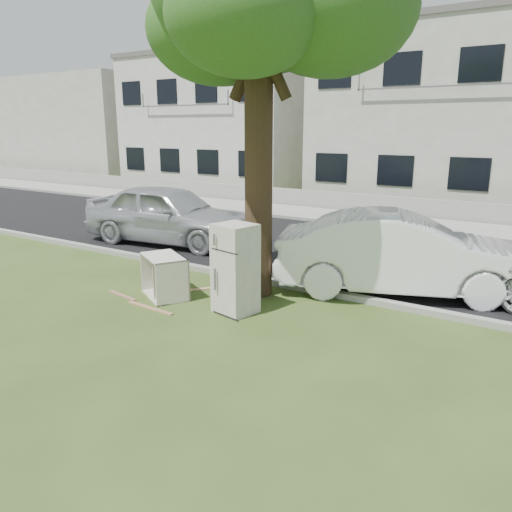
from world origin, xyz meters
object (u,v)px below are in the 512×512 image
Objects in this scene: fridge at (235,269)px; cabinet at (165,276)px; car_left at (168,214)px; car_center at (402,254)px.

cabinet is at bearing -166.50° from fridge.
car_left is (-3.16, 3.61, 0.43)m from cabinet.
car_center is at bearing 62.84° from fridge.
cabinet is 0.22× the size of car_center.
car_center is 7.07m from car_left.
fridge is 0.33× the size of car_center.
cabinet is 4.82m from car_left.
car_center reaches higher than cabinet.
fridge reaches higher than cabinet.
car_center is at bearing 65.30° from cabinet.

